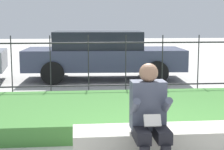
# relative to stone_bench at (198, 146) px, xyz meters

# --- Properties ---
(stone_bench) EXTENTS (3.00, 0.53, 0.43)m
(stone_bench) POSITION_rel_stone_bench_xyz_m (0.00, 0.00, 0.00)
(stone_bench) COLOR #B7B2A3
(stone_bench) RESTS_ON ground_plane
(person_seated_reader) EXTENTS (0.42, 0.73, 1.22)m
(person_seated_reader) POSITION_rel_stone_bench_xyz_m (-0.66, -0.30, 0.47)
(person_seated_reader) COLOR black
(person_seated_reader) RESTS_ON ground_plane
(grass_berm) EXTENTS (10.94, 2.59, 0.27)m
(grass_berm) POSITION_rel_stone_bench_xyz_m (-0.36, 1.99, -0.05)
(grass_berm) COLOR #3D7533
(grass_berm) RESTS_ON ground_plane
(iron_fence) EXTENTS (8.94, 0.03, 1.37)m
(iron_fence) POSITION_rel_stone_bench_xyz_m (-0.36, 3.82, 0.53)
(iron_fence) COLOR #232326
(iron_fence) RESTS_ON ground_plane
(car_parked_center) EXTENTS (4.54, 2.08, 1.37)m
(car_parked_center) POSITION_rel_stone_bench_xyz_m (-0.68, 6.40, 0.54)
(car_parked_center) COLOR #383D56
(car_parked_center) RESTS_ON ground_plane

